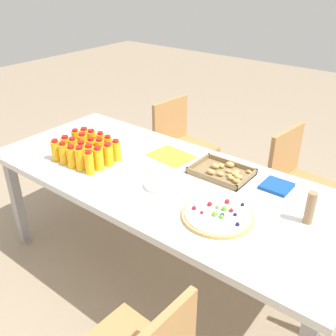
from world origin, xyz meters
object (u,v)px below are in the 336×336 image
object	(u,v)px
juice_bottle_3	(81,159)
juice_bottle_6	(74,149)
juice_bottle_0	(56,150)
party_table	(164,185)
juice_bottle_16	(92,141)
juice_bottle_18	(108,147)
juice_bottle_1	(64,153)
juice_bottle_9	(98,159)
cardboard_tube	(310,208)
chair_far_right	(297,179)
juice_bottle_8	(90,156)
juice_bottle_12	(92,148)
juice_bottle_11	(83,144)
juice_bottle_14	(108,155)
chair_far_left	(180,141)
juice_bottle_17	(101,143)
paper_folder	(171,156)
juice_bottle_2	(72,157)
plate_stack	(160,185)
juice_bottle_10	(76,141)
juice_bottle_4	(89,163)
juice_bottle_5	(66,146)
juice_bottle_19	(116,151)
juice_bottle_13	(100,151)
juice_bottle_7	(82,152)
juice_bottle_15	(85,138)
fruit_pizza	(218,215)
napkin_stack	(277,186)

from	to	relation	value
juice_bottle_3	juice_bottle_6	size ratio (longest dim) A/B	1.06
juice_bottle_0	party_table	bearing A→B (deg)	20.89
juice_bottle_16	juice_bottle_18	size ratio (longest dim) A/B	1.03
juice_bottle_1	juice_bottle_9	world-z (taller)	juice_bottle_9
party_table	cardboard_tube	size ratio (longest dim) A/B	13.19
chair_far_right	juice_bottle_8	size ratio (longest dim) A/B	5.99
juice_bottle_9	juice_bottle_12	distance (m)	0.17
juice_bottle_8	juice_bottle_12	bearing A→B (deg)	132.25
juice_bottle_11	juice_bottle_14	world-z (taller)	same
chair_far_left	juice_bottle_11	size ratio (longest dim) A/B	5.82
juice_bottle_17	paper_folder	bearing A→B (deg)	32.16
juice_bottle_2	juice_bottle_9	bearing A→B (deg)	28.07
chair_far_left	plate_stack	xyz separation A→B (m)	(0.57, -0.96, 0.24)
juice_bottle_3	cardboard_tube	distance (m)	1.27
juice_bottle_8	juice_bottle_10	size ratio (longest dim) A/B	0.92
juice_bottle_4	juice_bottle_18	bearing A→B (deg)	108.40
juice_bottle_2	juice_bottle_5	bearing A→B (deg)	152.99
chair_far_right	juice_bottle_10	size ratio (longest dim) A/B	5.50
chair_far_right	juice_bottle_10	world-z (taller)	juice_bottle_10
juice_bottle_5	juice_bottle_19	xyz separation A→B (m)	(0.30, 0.14, 0.00)
juice_bottle_9	juice_bottle_12	world-z (taller)	juice_bottle_9
juice_bottle_9	juice_bottle_13	world-z (taller)	juice_bottle_13
juice_bottle_1	juice_bottle_7	xyz separation A→B (m)	(0.07, 0.08, -0.00)
party_table	juice_bottle_15	world-z (taller)	juice_bottle_15
juice_bottle_14	paper_folder	size ratio (longest dim) A/B	0.55
juice_bottle_4	juice_bottle_15	size ratio (longest dim) A/B	1.06
juice_bottle_3	juice_bottle_10	bearing A→B (deg)	145.43
juice_bottle_15	cardboard_tube	bearing A→B (deg)	3.47
party_table	juice_bottle_15	distance (m)	0.66
juice_bottle_4	juice_bottle_8	xyz separation A→B (m)	(-0.07, 0.06, -0.00)
juice_bottle_11	plate_stack	distance (m)	0.63
chair_far_left	party_table	bearing A→B (deg)	37.66
juice_bottle_5	fruit_pizza	distance (m)	1.10
juice_bottle_6	party_table	bearing A→B (deg)	16.46
juice_bottle_16	juice_bottle_19	world-z (taller)	juice_bottle_16
chair_far_right	juice_bottle_0	size ratio (longest dim) A/B	6.08
juice_bottle_15	fruit_pizza	bearing A→B (deg)	-7.04
juice_bottle_1	juice_bottle_2	xyz separation A→B (m)	(0.08, -0.00, 0.00)
juice_bottle_16	fruit_pizza	size ratio (longest dim) A/B	0.42
juice_bottle_1	juice_bottle_7	size ratio (longest dim) A/B	1.05
juice_bottle_7	napkin_stack	bearing A→B (deg)	22.46
juice_bottle_0	juice_bottle_16	bearing A→B (deg)	71.72
juice_bottle_13	juice_bottle_18	bearing A→B (deg)	95.05
juice_bottle_3	juice_bottle_16	size ratio (longest dim) A/B	1.03
juice_bottle_13	plate_stack	distance (m)	0.48
juice_bottle_1	juice_bottle_4	size ratio (longest dim) A/B	0.96
juice_bottle_3	plate_stack	distance (m)	0.50
juice_bottle_17	juice_bottle_18	size ratio (longest dim) A/B	1.03
juice_bottle_7	juice_bottle_13	distance (m)	0.11
juice_bottle_11	paper_folder	world-z (taller)	juice_bottle_11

